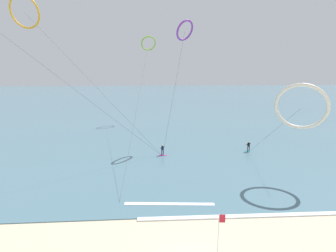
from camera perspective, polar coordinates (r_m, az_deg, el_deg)
name	(u,v)px	position (r m, az deg, el deg)	size (l,w,h in m)	color
sea_water	(156,98)	(120.85, -2.69, 6.28)	(400.00, 200.00, 0.08)	slate
surfer_magenta	(162,151)	(38.82, -1.25, -5.59)	(1.40, 0.69, 1.70)	#CC288E
surfer_teal	(248,147)	(42.52, 17.61, -4.58)	(1.40, 0.61, 1.70)	teal
kite_violet	(185,31)	(44.11, 3.79, 20.60)	(5.97, 8.25, 20.78)	purple
kite_ivory	(301,107)	(31.66, 27.67, 3.81)	(5.69, 13.53, 11.56)	silver
kite_amber	(25,12)	(47.03, -29.50, 21.41)	(23.04, 6.75, 23.82)	orange
kite_lime	(148,44)	(65.71, -4.41, 17.98)	(4.86, 44.08, 21.06)	#8CC62D
beach_flag	(220,228)	(19.43, 11.56, -21.45)	(0.47, 0.08, 3.09)	silver
wave_crest_near	(249,216)	(25.11, 17.63, -18.70)	(19.80, 0.50, 0.12)	white
wave_crest_mid	(169,204)	(25.80, 0.30, -17.17)	(8.75, 0.50, 0.12)	white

